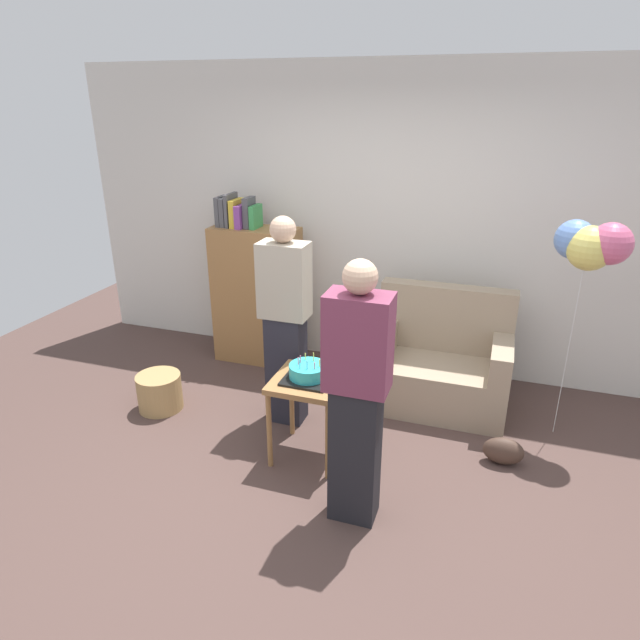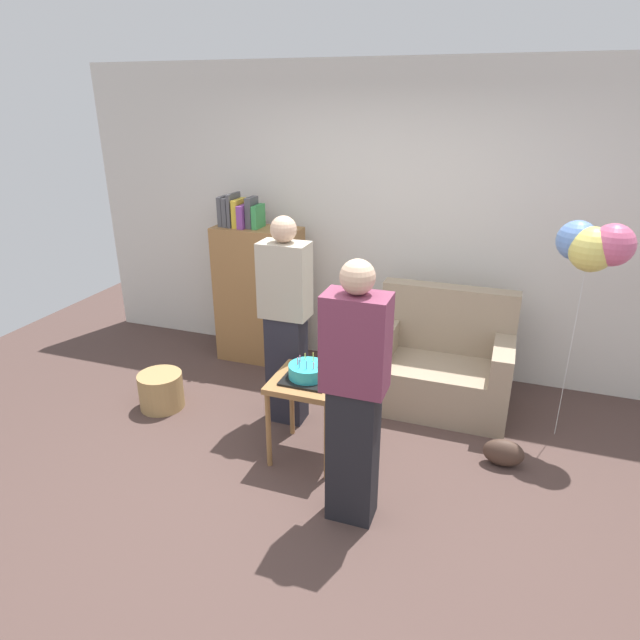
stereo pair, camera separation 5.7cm
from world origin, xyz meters
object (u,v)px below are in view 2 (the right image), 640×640
Objects in this scene: birthday_cake at (308,372)px; handbag at (503,453)px; person_blowing_candles at (286,322)px; person_holding_cake at (354,396)px; side_table at (308,391)px; bookshelf at (259,292)px; couch at (441,366)px; balloon_bunch at (594,245)px; wicker_basket at (161,391)px.

birthday_cake is 1.14× the size of handbag.
person_holding_cake is (0.79, -0.89, 0.00)m from person_blowing_candles.
bookshelf is at bearing 126.84° from side_table.
person_holding_cake is at bearing -46.11° from birthday_cake.
couch is 0.67× the size of balloon_bunch.
person_holding_cake is at bearing -46.11° from side_table.
birthday_cake is 0.20× the size of balloon_bunch.
person_holding_cake is at bearing -136.19° from handbag.
side_table is at bearing -171.40° from birthday_cake.
couch is at bearing -8.97° from bookshelf.
person_holding_cake is (0.47, -0.49, 0.31)m from side_table.
person_holding_cake is at bearing -132.33° from balloon_bunch.
couch is 0.67× the size of person_holding_cake.
side_table is 0.14m from birthday_cake.
balloon_bunch is at bearing 54.52° from handbag.
balloon_bunch is (2.71, -0.45, 0.79)m from bookshelf.
side_table is 0.74m from person_holding_cake.
balloon_bunch is at bearing 12.45° from person_blowing_candles.
handbag is at bearing -23.24° from bookshelf.
person_holding_cake reaches higher than bookshelf.
birthday_cake is 2.09m from balloon_bunch.
wicker_basket reaches higher than handbag.
person_blowing_candles is at bearing -47.52° from person_holding_cake.
bookshelf is at bearing 125.00° from person_blowing_candles.
person_blowing_candles is at bearing -149.31° from couch.
side_table is at bearing -152.75° from balloon_bunch.
wicker_basket is (-2.15, -0.85, -0.19)m from couch.
birthday_cake is at bearing -8.65° from wicker_basket.
birthday_cake is 1.48m from wicker_basket.
person_blowing_candles is 1.27m from wicker_basket.
wicker_basket is at bearing -108.49° from bookshelf.
wicker_basket is (-1.38, 0.21, -0.51)m from birthday_cake.
couch is at bearing 127.45° from handbag.
balloon_bunch is (1.25, 1.37, 0.65)m from person_holding_cake.
birthday_cake is 0.54m from person_blowing_candles.
birthday_cake is at bearing -51.75° from person_blowing_candles.
birthday_cake is 0.69m from person_holding_cake.
wicker_basket is at bearing -19.98° from person_holding_cake.
bookshelf is 1.16m from person_blowing_candles.
birthday_cake is (-0.77, -1.05, 0.32)m from couch.
balloon_bunch reaches higher than person_blowing_candles.
person_blowing_candles reaches higher than handbag.
person_blowing_candles and person_holding_cake have the same top height.
person_holding_cake is at bearing -101.28° from couch.
side_table is at bearing -45.44° from person_holding_cake.
wicker_basket is at bearing 171.35° from side_table.
person_holding_cake reaches higher than birthday_cake.
bookshelf reaches higher than couch.
bookshelf is at bearing 71.51° from wicker_basket.
wicker_basket is (-1.84, 0.70, -0.68)m from person_holding_cake.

